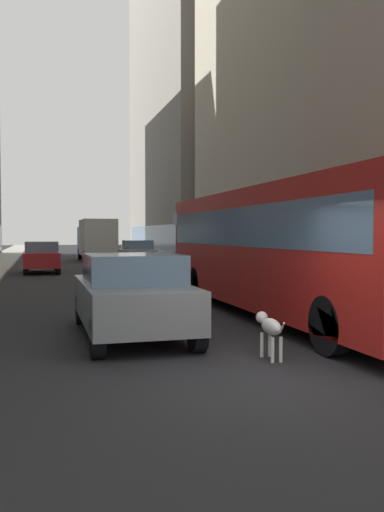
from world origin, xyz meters
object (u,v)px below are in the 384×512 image
at_px(car_red_coupe, 42,257).
at_px(dalmatian_dog, 270,327).
at_px(car_silver_sedan, 137,253).
at_px(box_truck, 96,238).
at_px(car_grey_wagon, 132,295).
at_px(car_white_van, 107,247).
at_px(transit_bus, 284,243).

bearing_deg(car_red_coupe, dalmatian_dog, -80.72).
distance_m(car_silver_sedan, box_truck, 8.64).
relative_size(car_grey_wagon, box_truck, 0.57).
height_order(box_truck, dalmatian_dog, box_truck).
xyz_separation_m(car_red_coupe, box_truck, (4.00, 12.00, 0.85)).
height_order(car_white_van, car_grey_wagon, same).
distance_m(transit_bus, car_grey_wagon, 4.42).
bearing_deg(dalmatian_dog, car_red_coupe, 99.28).
xyz_separation_m(car_red_coupe, dalmatian_dog, (3.43, -20.98, -0.31)).
relative_size(car_red_coupe, box_truck, 0.54).
relative_size(car_red_coupe, car_white_van, 0.92).
distance_m(transit_bus, car_red_coupe, 17.85).
bearing_deg(box_truck, car_grey_wagon, -94.49).
bearing_deg(transit_bus, dalmatian_dog, -118.14).
bearing_deg(car_grey_wagon, car_red_coupe, 94.93).
height_order(car_red_coupe, car_grey_wagon, same).
height_order(car_white_van, car_silver_sedan, same).
bearing_deg(transit_bus, car_white_van, 90.00).
relative_size(box_truck, dalmatian_dog, 7.79).
relative_size(car_white_van, car_grey_wagon, 1.03).
xyz_separation_m(car_silver_sedan, dalmatian_dog, (-2.17, -24.53, -0.31)).
height_order(car_grey_wagon, car_silver_sedan, same).
xyz_separation_m(car_silver_sedan, box_truck, (-1.60, 8.45, 0.85)).
bearing_deg(car_red_coupe, box_truck, 71.56).
height_order(car_white_van, dalmatian_dog, car_white_van).
xyz_separation_m(car_red_coupe, car_silver_sedan, (5.60, 3.55, -0.00)).
bearing_deg(dalmatian_dog, car_white_van, 86.89).
relative_size(car_silver_sedan, box_truck, 0.52).
bearing_deg(car_silver_sedan, car_grey_wagon, -100.26).
bearing_deg(car_grey_wagon, transit_bus, 22.19).
bearing_deg(car_silver_sedan, transit_bus, -90.00).
relative_size(car_red_coupe, car_silver_sedan, 1.03).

